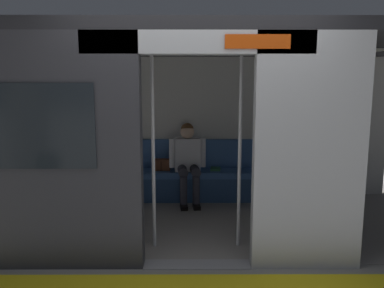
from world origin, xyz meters
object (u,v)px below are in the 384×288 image
at_px(book, 215,169).
at_px(train_car, 190,104).
at_px(bench_seat, 195,178).
at_px(person_seated, 188,157).
at_px(handbag, 162,165).
at_px(grab_pole_far, 240,147).
at_px(grab_pole_door, 153,148).

bearing_deg(book, train_car, 75.67).
bearing_deg(bench_seat, person_seated, 26.60).
relative_size(bench_seat, book, 13.48).
xyz_separation_m(handbag, grab_pole_far, (-0.96, 1.69, 0.54)).
height_order(person_seated, handbag, person_seated).
bearing_deg(person_seated, train_car, 92.00).
bearing_deg(book, handbag, 8.19).
relative_size(train_car, grab_pole_far, 2.97).
height_order(train_car, bench_seat, train_car).
xyz_separation_m(person_seated, handbag, (0.40, -0.12, -0.14)).
bearing_deg(grab_pole_door, bench_seat, -105.28).
bearing_deg(person_seated, bench_seat, -153.40).
relative_size(handbag, grab_pole_far, 0.12).
height_order(handbag, book, handbag).
height_order(bench_seat, grab_pole_far, grab_pole_far).
bearing_deg(book, grab_pole_far, 100.98).
height_order(book, grab_pole_far, grab_pole_far).
distance_m(book, grab_pole_far, 1.83).
relative_size(person_seated, handbag, 4.55).
bearing_deg(train_car, person_seated, -88.00).
xyz_separation_m(bench_seat, grab_pole_far, (-0.45, 1.63, 0.73)).
xyz_separation_m(book, grab_pole_door, (0.77, 1.73, 0.61)).
bearing_deg(grab_pole_door, handbag, -88.10).
bearing_deg(book, person_seated, 24.64).
bearing_deg(grab_pole_door, book, -113.97).
bearing_deg(handbag, bench_seat, 172.84).
distance_m(person_seated, handbag, 0.44).
relative_size(bench_seat, person_seated, 2.51).
distance_m(handbag, grab_pole_door, 1.80).
distance_m(book, grab_pole_door, 1.99).
distance_m(train_car, person_seated, 1.22).
relative_size(train_car, handbag, 24.62).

